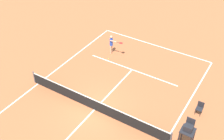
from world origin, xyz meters
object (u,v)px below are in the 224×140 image
player_serving (112,43)px  tennis_ball (109,59)px  courtside_chair_mid (200,108)px  umpire_chair (188,130)px

player_serving → tennis_ball: (-0.23, 0.90, -1.06)m
player_serving → courtside_chair_mid: size_ratio=1.91×
player_serving → courtside_chair_mid: bearing=64.0°
tennis_ball → courtside_chair_mid: bearing=165.6°
tennis_ball → umpire_chair: bearing=148.2°
umpire_chair → player_serving: bearing=-35.0°
player_serving → umpire_chair: size_ratio=0.75×
player_serving → umpire_chair: 11.30m
player_serving → tennis_ball: 1.40m
player_serving → tennis_ball: size_ratio=26.69×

